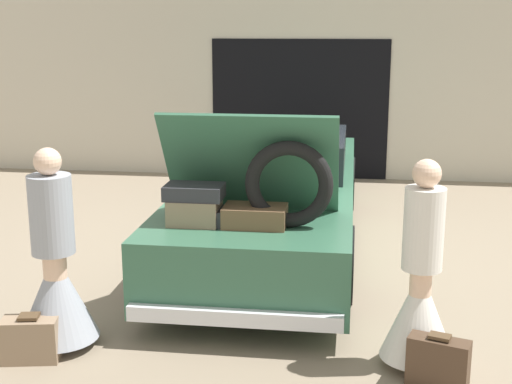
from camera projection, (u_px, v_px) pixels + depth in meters
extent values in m
plane|color=#7F705B|center=(273.00, 244.00, 8.09)|extent=(40.00, 40.00, 0.00)
cube|color=beige|center=(300.00, 90.00, 11.33)|extent=(12.00, 0.12, 2.80)
cube|color=black|center=(299.00, 109.00, 11.33)|extent=(2.80, 0.02, 2.20)
cube|color=#336047|center=(274.00, 202.00, 7.97)|extent=(1.75, 5.35, 0.64)
cube|color=#1E2328|center=(277.00, 151.00, 8.16)|extent=(1.54, 1.71, 0.40)
cylinder|color=black|center=(228.00, 180.00, 9.71)|extent=(0.18, 0.71, 0.71)
cylinder|color=black|center=(348.00, 184.00, 9.50)|extent=(0.18, 0.71, 0.71)
cylinder|color=black|center=(168.00, 257.00, 6.57)|extent=(0.18, 0.71, 0.71)
cylinder|color=black|center=(343.00, 265.00, 6.35)|extent=(0.18, 0.71, 0.71)
cube|color=silver|center=(234.00, 318.00, 5.41)|extent=(1.66, 0.10, 0.12)
cube|color=#336047|center=(251.00, 165.00, 6.07)|extent=(1.49, 0.65, 0.95)
cube|color=#8C7259|center=(195.00, 211.00, 5.96)|extent=(0.42, 0.33, 0.21)
cube|color=brown|center=(255.00, 216.00, 5.90)|extent=(0.52, 0.34, 0.17)
cube|color=#2D2D33|center=(194.00, 192.00, 5.92)|extent=(0.48, 0.31, 0.12)
cube|color=#2D2D33|center=(247.00, 218.00, 5.91)|extent=(0.51, 0.29, 0.14)
torus|color=black|center=(289.00, 184.00, 5.80)|extent=(0.72, 0.12, 0.72)
cylinder|color=beige|center=(57.00, 300.00, 5.49)|extent=(0.18, 0.18, 0.76)
cone|color=#9399A3|center=(57.00, 295.00, 5.48)|extent=(0.62, 0.62, 0.69)
cylinder|color=#9399A3|center=(51.00, 215.00, 5.33)|extent=(0.33, 0.33, 0.60)
sphere|color=beige|center=(47.00, 161.00, 5.23)|extent=(0.21, 0.21, 0.21)
cylinder|color=beige|center=(419.00, 318.00, 5.17)|extent=(0.16, 0.16, 0.75)
cone|color=silver|center=(419.00, 313.00, 5.16)|extent=(0.55, 0.55, 0.68)
cylinder|color=silver|center=(424.00, 229.00, 5.01)|extent=(0.29, 0.29, 0.59)
sphere|color=beige|center=(427.00, 174.00, 4.92)|extent=(0.20, 0.20, 0.20)
cube|color=#8C7259|center=(31.00, 340.00, 5.30)|extent=(0.44, 0.28, 0.33)
cube|color=#4C3823|center=(29.00, 316.00, 5.25)|extent=(0.17, 0.15, 0.02)
cube|color=#473323|center=(438.00, 363.00, 4.90)|extent=(0.45, 0.29, 0.36)
cube|color=#4C3823|center=(440.00, 336.00, 4.86)|extent=(0.17, 0.14, 0.02)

